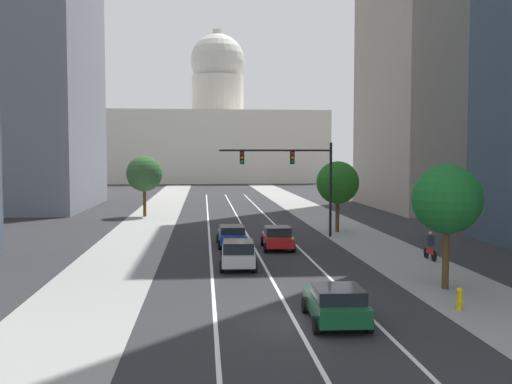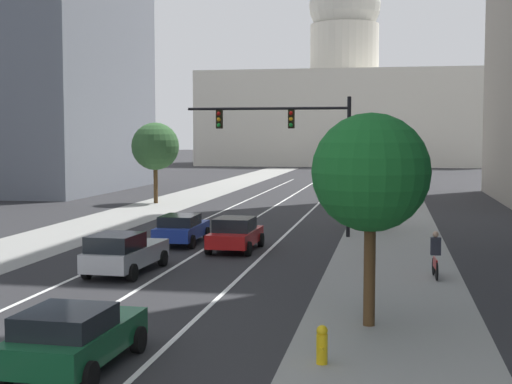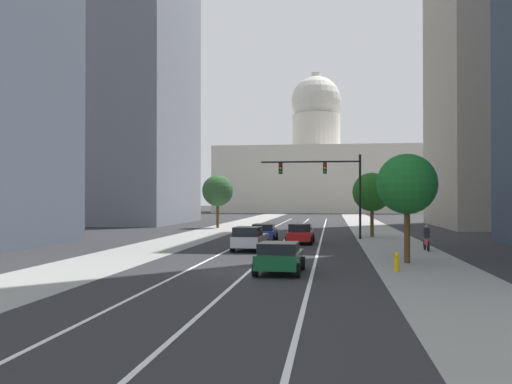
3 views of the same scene
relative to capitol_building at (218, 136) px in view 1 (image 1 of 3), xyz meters
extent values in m
plane|color=#2B2B2D|center=(0.00, -75.54, -10.65)|extent=(400.00, 400.00, 0.00)
cube|color=gray|center=(-8.47, -80.54, -10.64)|extent=(5.05, 130.00, 0.01)
cube|color=gray|center=(8.47, -80.54, -10.64)|extent=(5.05, 130.00, 0.01)
cube|color=white|center=(-2.97, -90.54, -10.64)|extent=(0.16, 90.00, 0.01)
cube|color=white|center=(0.00, -90.54, -10.64)|extent=(0.16, 90.00, 0.01)
cube|color=white|center=(2.97, -90.54, -10.64)|extent=(0.16, 90.00, 0.01)
cube|color=gray|center=(-24.32, -66.23, 12.74)|extent=(15.13, 22.50, 46.79)
cube|color=beige|center=(0.00, 0.00, -2.60)|extent=(49.13, 22.82, 16.09)
cylinder|color=beige|center=(0.00, 0.00, 9.72)|extent=(12.05, 12.05, 8.55)
sphere|color=beige|center=(0.00, 0.00, 17.44)|extent=(12.55, 12.55, 12.55)
cylinder|color=beige|center=(0.00, 0.00, 23.09)|extent=(2.26, 2.26, 3.14)
cube|color=#1E389E|center=(-1.49, -97.28, -10.02)|extent=(1.83, 4.34, 0.62)
cube|color=black|center=(-1.48, -97.65, -9.46)|extent=(1.65, 2.19, 0.49)
cylinder|color=black|center=(-2.39, -95.83, -10.33)|extent=(0.23, 0.64, 0.64)
cylinder|color=black|center=(-0.64, -95.80, -10.33)|extent=(0.23, 0.64, 0.64)
cylinder|color=black|center=(-2.33, -98.76, -10.33)|extent=(0.23, 0.64, 0.64)
cylinder|color=black|center=(-0.59, -98.73, -10.33)|extent=(0.23, 0.64, 0.64)
cube|color=#B2B5BA|center=(-1.49, -104.76, -9.98)|extent=(1.97, 4.68, 0.69)
cube|color=black|center=(-1.53, -105.75, -9.34)|extent=(1.71, 2.16, 0.59)
cylinder|color=black|center=(-2.30, -103.15, -10.33)|extent=(0.25, 0.65, 0.64)
cylinder|color=black|center=(-0.54, -103.23, -10.33)|extent=(0.25, 0.65, 0.64)
cylinder|color=black|center=(-2.44, -106.28, -10.33)|extent=(0.25, 0.65, 0.64)
cylinder|color=black|center=(-0.68, -106.36, -10.33)|extent=(0.25, 0.65, 0.64)
cube|color=#14512D|center=(1.49, -115.86, -10.01)|extent=(1.98, 4.08, 0.64)
cube|color=black|center=(1.47, -116.38, -9.44)|extent=(1.77, 2.01, 0.49)
cylinder|color=black|center=(0.59, -114.46, -10.33)|extent=(0.24, 0.65, 0.64)
cylinder|color=black|center=(2.46, -114.51, -10.33)|extent=(0.24, 0.65, 0.64)
cylinder|color=black|center=(0.52, -117.20, -10.33)|extent=(0.24, 0.65, 0.64)
cylinder|color=black|center=(2.38, -117.25, -10.33)|extent=(0.24, 0.65, 0.64)
cube|color=red|center=(1.49, -98.83, -10.02)|extent=(1.88, 4.08, 0.61)
cube|color=black|center=(1.48, -99.00, -9.42)|extent=(1.69, 1.96, 0.59)
cylinder|color=black|center=(0.63, -97.43, -10.33)|extent=(0.24, 0.65, 0.64)
cylinder|color=black|center=(2.41, -97.48, -10.33)|extent=(0.24, 0.65, 0.64)
cylinder|color=black|center=(0.56, -100.18, -10.33)|extent=(0.24, 0.65, 0.64)
cylinder|color=black|center=(2.35, -100.23, -10.33)|extent=(0.24, 0.65, 0.64)
cylinder|color=black|center=(6.25, -93.48, -7.06)|extent=(0.20, 0.20, 7.18)
cylinder|color=black|center=(2.02, -93.48, -4.05)|extent=(8.45, 0.14, 0.14)
cube|color=black|center=(3.29, -93.48, -4.60)|extent=(0.32, 0.28, 0.96)
sphere|color=red|center=(3.29, -93.63, -4.30)|extent=(0.20, 0.20, 0.20)
sphere|color=orange|center=(3.29, -93.63, -4.60)|extent=(0.20, 0.20, 0.20)
sphere|color=green|center=(3.29, -93.63, -4.90)|extent=(0.20, 0.20, 0.20)
cube|color=black|center=(-0.51, -93.48, -4.60)|extent=(0.32, 0.28, 0.96)
sphere|color=red|center=(-0.51, -93.63, -4.30)|extent=(0.20, 0.20, 0.20)
sphere|color=orange|center=(-0.51, -93.63, -4.60)|extent=(0.20, 0.20, 0.20)
sphere|color=green|center=(-0.51, -93.63, -4.90)|extent=(0.20, 0.20, 0.20)
cylinder|color=yellow|center=(6.88, -114.59, -10.30)|extent=(0.26, 0.26, 0.70)
sphere|color=yellow|center=(6.88, -114.59, -9.87)|extent=(0.26, 0.26, 0.26)
cylinder|color=yellow|center=(6.88, -114.75, -10.26)|extent=(0.10, 0.12, 0.10)
cylinder|color=black|center=(10.04, -104.25, -10.32)|extent=(0.09, 0.66, 0.66)
cylinder|color=black|center=(9.99, -103.21, -10.32)|extent=(0.09, 0.66, 0.66)
cube|color=#A51919|center=(10.02, -103.73, -10.10)|extent=(0.11, 1.00, 0.36)
cube|color=#262833|center=(10.02, -103.78, -9.47)|extent=(0.37, 0.30, 0.64)
sphere|color=tan|center=(10.01, -103.71, -9.04)|extent=(0.22, 0.22, 0.22)
cylinder|color=#51381E|center=(-9.37, -77.42, -9.10)|extent=(0.32, 0.32, 3.10)
sphere|color=#315A2F|center=(-9.37, -77.42, -6.27)|extent=(3.64, 3.64, 3.64)
cylinder|color=#51381E|center=(7.42, -90.80, -9.24)|extent=(0.32, 0.32, 2.81)
sphere|color=#21621C|center=(7.42, -90.80, -6.62)|extent=(3.46, 3.46, 3.46)
cylinder|color=#51381E|center=(7.83, -110.98, -9.10)|extent=(0.32, 0.32, 3.09)
sphere|color=#1A6728|center=(7.83, -110.98, -6.43)|extent=(3.23, 3.23, 3.23)
camera|label=1|loc=(-3.37, -136.79, -4.41)|focal=40.67mm
camera|label=2|loc=(8.37, -130.89, -5.43)|focal=51.21mm
camera|label=3|loc=(3.85, -141.50, -7.22)|focal=39.18mm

